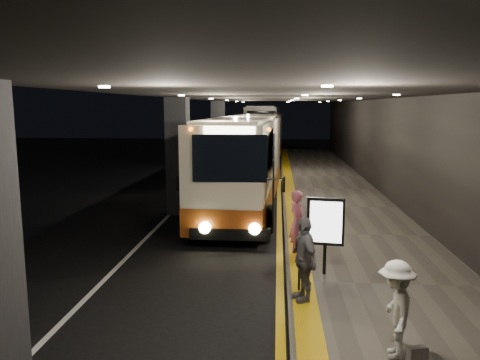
{
  "coord_description": "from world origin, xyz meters",
  "views": [
    {
      "loc": [
        2.26,
        -13.35,
        4.08
      ],
      "look_at": [
        1.05,
        1.6,
        1.7
      ],
      "focal_mm": 35.0,
      "sensor_mm": 36.0,
      "label": 1
    }
  ],
  "objects_px": {
    "coach_third": "(264,130)",
    "info_sign": "(326,223)",
    "passenger_waiting_white": "(396,309)",
    "stanchion_post": "(299,266)",
    "passenger_waiting_grey": "(304,259)",
    "bag_polka": "(417,358)",
    "coach_main": "(244,167)",
    "coach_second": "(261,142)",
    "passenger_boarding": "(297,223)"
  },
  "relations": [
    {
      "from": "coach_second",
      "to": "coach_third",
      "type": "relative_size",
      "value": 0.88
    },
    {
      "from": "coach_third",
      "to": "info_sign",
      "type": "height_order",
      "value": "coach_third"
    },
    {
      "from": "passenger_waiting_white",
      "to": "stanchion_post",
      "type": "relative_size",
      "value": 1.44
    },
    {
      "from": "coach_main",
      "to": "stanchion_post",
      "type": "distance_m",
      "value": 8.84
    },
    {
      "from": "coach_main",
      "to": "passenger_waiting_white",
      "type": "height_order",
      "value": "coach_main"
    },
    {
      "from": "passenger_waiting_grey",
      "to": "passenger_waiting_white",
      "type": "bearing_deg",
      "value": 13.29
    },
    {
      "from": "passenger_waiting_grey",
      "to": "coach_second",
      "type": "bearing_deg",
      "value": 164.76
    },
    {
      "from": "coach_second",
      "to": "stanchion_post",
      "type": "relative_size",
      "value": 10.26
    },
    {
      "from": "passenger_boarding",
      "to": "stanchion_post",
      "type": "xyz_separation_m",
      "value": [
        -0.05,
        -2.47,
        -0.33
      ]
    },
    {
      "from": "coach_main",
      "to": "bag_polka",
      "type": "relative_size",
      "value": 31.5
    },
    {
      "from": "passenger_waiting_white",
      "to": "bag_polka",
      "type": "bearing_deg",
      "value": 39.85
    },
    {
      "from": "passenger_waiting_white",
      "to": "passenger_waiting_grey",
      "type": "relative_size",
      "value": 0.9
    },
    {
      "from": "passenger_waiting_grey",
      "to": "stanchion_post",
      "type": "bearing_deg",
      "value": 167.55
    },
    {
      "from": "passenger_boarding",
      "to": "coach_third",
      "type": "bearing_deg",
      "value": -21.12
    },
    {
      "from": "passenger_boarding",
      "to": "passenger_waiting_white",
      "type": "height_order",
      "value": "passenger_boarding"
    },
    {
      "from": "passenger_waiting_white",
      "to": "coach_second",
      "type": "bearing_deg",
      "value": -167.21
    },
    {
      "from": "coach_second",
      "to": "bag_polka",
      "type": "xyz_separation_m",
      "value": [
        3.25,
        -25.21,
        -1.33
      ]
    },
    {
      "from": "info_sign",
      "to": "coach_second",
      "type": "bearing_deg",
      "value": 104.47
    },
    {
      "from": "bag_polka",
      "to": "stanchion_post",
      "type": "distance_m",
      "value": 3.38
    },
    {
      "from": "passenger_boarding",
      "to": "passenger_waiting_grey",
      "type": "xyz_separation_m",
      "value": [
        0.01,
        -2.96,
        -0.0
      ]
    },
    {
      "from": "coach_second",
      "to": "passenger_waiting_grey",
      "type": "relative_size",
      "value": 6.4
    },
    {
      "from": "coach_third",
      "to": "passenger_waiting_grey",
      "type": "relative_size",
      "value": 7.27
    },
    {
      "from": "coach_main",
      "to": "passenger_waiting_grey",
      "type": "height_order",
      "value": "coach_main"
    },
    {
      "from": "coach_main",
      "to": "stanchion_post",
      "type": "xyz_separation_m",
      "value": [
        1.8,
        -8.6,
        -1.01
      ]
    },
    {
      "from": "coach_main",
      "to": "stanchion_post",
      "type": "relative_size",
      "value": 10.54
    },
    {
      "from": "passenger_waiting_white",
      "to": "info_sign",
      "type": "distance_m",
      "value": 3.71
    },
    {
      "from": "passenger_boarding",
      "to": "info_sign",
      "type": "height_order",
      "value": "info_sign"
    },
    {
      "from": "coach_third",
      "to": "coach_main",
      "type": "bearing_deg",
      "value": -88.91
    },
    {
      "from": "bag_polka",
      "to": "passenger_boarding",
      "type": "bearing_deg",
      "value": 106.4
    },
    {
      "from": "coach_main",
      "to": "passenger_waiting_white",
      "type": "distance_m",
      "value": 11.63
    },
    {
      "from": "passenger_boarding",
      "to": "passenger_waiting_white",
      "type": "distance_m",
      "value": 5.2
    },
    {
      "from": "bag_polka",
      "to": "info_sign",
      "type": "xyz_separation_m",
      "value": [
        -1.0,
        3.99,
        1.05
      ]
    },
    {
      "from": "coach_third",
      "to": "passenger_boarding",
      "type": "distance_m",
      "value": 31.65
    },
    {
      "from": "passenger_waiting_grey",
      "to": "stanchion_post",
      "type": "distance_m",
      "value": 0.6
    },
    {
      "from": "coach_second",
      "to": "coach_third",
      "type": "distance_m",
      "value": 11.78
    },
    {
      "from": "coach_main",
      "to": "passenger_waiting_white",
      "type": "xyz_separation_m",
      "value": [
        3.19,
        -11.16,
        -0.77
      ]
    },
    {
      "from": "coach_main",
      "to": "coach_second",
      "type": "relative_size",
      "value": 1.03
    },
    {
      "from": "passenger_waiting_white",
      "to": "stanchion_post",
      "type": "distance_m",
      "value": 2.92
    },
    {
      "from": "passenger_waiting_grey",
      "to": "stanchion_post",
      "type": "relative_size",
      "value": 1.6
    },
    {
      "from": "passenger_waiting_grey",
      "to": "info_sign",
      "type": "xyz_separation_m",
      "value": [
        0.58,
        1.55,
        0.36
      ]
    },
    {
      "from": "coach_second",
      "to": "passenger_waiting_white",
      "type": "bearing_deg",
      "value": -79.88
    },
    {
      "from": "coach_third",
      "to": "passenger_boarding",
      "type": "bearing_deg",
      "value": -85.56
    },
    {
      "from": "stanchion_post",
      "to": "coach_third",
      "type": "bearing_deg",
      "value": 93.05
    },
    {
      "from": "passenger_waiting_white",
      "to": "info_sign",
      "type": "bearing_deg",
      "value": -162.43
    },
    {
      "from": "passenger_waiting_grey",
      "to": "bag_polka",
      "type": "xyz_separation_m",
      "value": [
        1.58,
        -2.44,
        -0.69
      ]
    },
    {
      "from": "coach_third",
      "to": "passenger_waiting_white",
      "type": "relative_size",
      "value": 8.1
    },
    {
      "from": "passenger_boarding",
      "to": "bag_polka",
      "type": "bearing_deg",
      "value": 171.91
    },
    {
      "from": "coach_third",
      "to": "bag_polka",
      "type": "xyz_separation_m",
      "value": [
        3.45,
        -36.98,
        -1.58
      ]
    },
    {
      "from": "coach_second",
      "to": "bag_polka",
      "type": "relative_size",
      "value": 30.66
    },
    {
      "from": "coach_third",
      "to": "passenger_boarding",
      "type": "relative_size",
      "value": 7.24
    }
  ]
}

